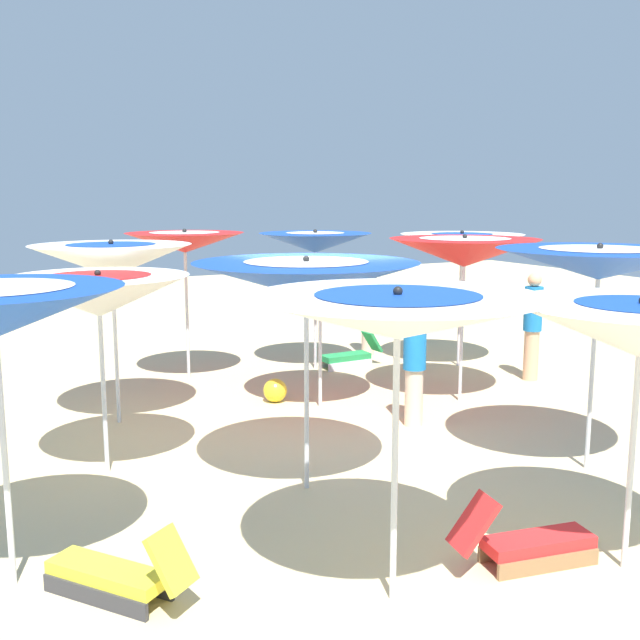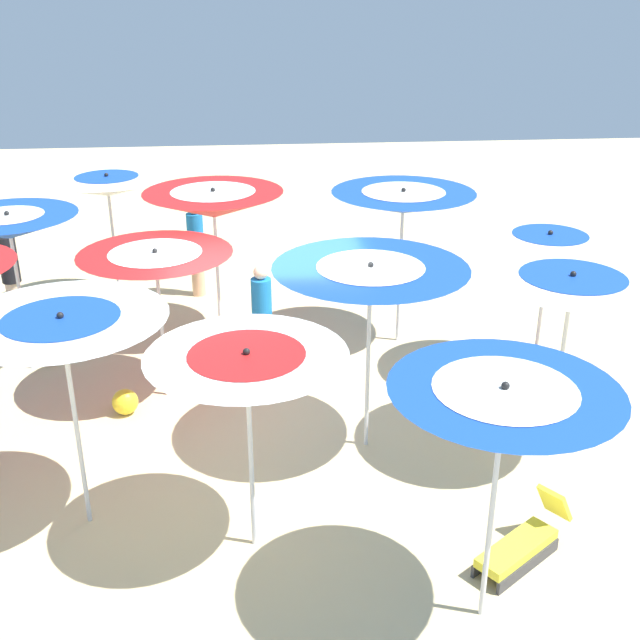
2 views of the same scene
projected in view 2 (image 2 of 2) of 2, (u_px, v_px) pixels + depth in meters
ground at (266, 411)px, 10.59m from camera, size 37.60×37.60×0.04m
beach_umbrella_0 at (503, 408)px, 6.30m from camera, size 1.92×1.92×2.43m
beach_umbrella_1 at (571, 289)px, 8.75m from camera, size 2.14×2.14×2.40m
beach_umbrella_2 at (549, 249)px, 10.65m from camera, size 2.05×2.05×2.27m
beach_umbrella_3 at (247, 374)px, 7.28m from camera, size 1.93×1.93×2.26m
beach_umbrella_4 at (370, 281)px, 8.92m from camera, size 2.28×2.28×2.44m
beach_umbrella_5 at (403, 202)px, 11.73m from camera, size 2.19×2.19×2.53m
beach_umbrella_6 at (63, 337)px, 7.54m from camera, size 2.07×2.07×2.46m
beach_umbrella_7 at (156, 264)px, 10.20m from camera, size 2.04×2.04×2.18m
beach_umbrella_8 at (214, 204)px, 11.97m from camera, size 2.18×2.18×2.48m
beach_umbrella_10 at (9, 227)px, 10.85m from camera, size 1.94×1.94×2.45m
beach_umbrella_11 at (108, 186)px, 13.12m from camera, size 2.15×2.15×2.42m
lounger_0 at (522, 543)px, 7.77m from camera, size 1.20×1.00×0.64m
lounger_1 at (51, 338)px, 12.23m from camera, size 0.38×1.14×0.61m
lounger_2 at (523, 388)px, 10.71m from camera, size 0.55×1.29×0.66m
beachgoer_0 at (262, 316)px, 11.37m from camera, size 0.30×0.30×1.65m
beachgoer_1 at (11, 275)px, 12.59m from camera, size 0.30×0.30×1.89m
beachgoer_2 at (196, 247)px, 14.11m from camera, size 0.30×0.30×1.78m
beach_ball at (125, 402)px, 10.43m from camera, size 0.35×0.35×0.35m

